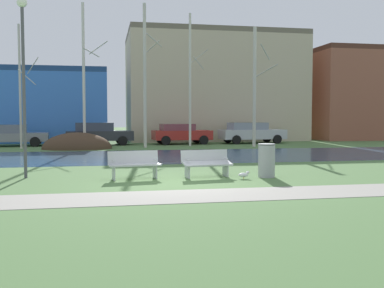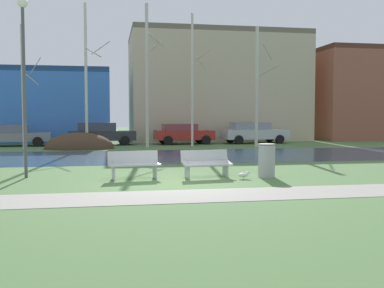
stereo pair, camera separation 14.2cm
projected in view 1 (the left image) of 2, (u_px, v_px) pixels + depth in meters
name	position (u px, v px, depth m)	size (l,w,h in m)	color
ground_plane	(147.00, 155.00, 23.00)	(120.00, 120.00, 0.00)	#4C703D
paved_path_strip	(191.00, 196.00, 11.10)	(60.00, 1.86, 0.01)	gray
river_band	(148.00, 156.00, 22.25)	(80.00, 7.96, 0.01)	#33516B
soil_mound	(77.00, 149.00, 27.31)	(4.15, 2.90, 2.00)	#423021
bench_left	(134.00, 164.00, 14.14)	(1.66, 0.78, 0.87)	#B2B5B7
bench_right	(206.00, 163.00, 14.57)	(1.66, 0.78, 0.87)	#B2B5B7
trash_bin	(267.00, 160.00, 14.56)	(0.56, 0.56, 1.08)	#999B9E
seagull	(244.00, 175.00, 14.18)	(0.39, 0.14, 0.24)	white
streetlamp	(23.00, 59.00, 14.17)	(0.32, 0.32, 5.66)	#4C4C51
birch_far_left	(21.00, 86.00, 27.25)	(1.19, 2.04, 7.49)	#BCB7A8
birch_left	(84.00, 75.00, 27.89)	(1.58, 2.45, 8.92)	beige
birch_center_left	(145.00, 75.00, 28.32)	(1.19, 2.02, 8.99)	beige
birch_center	(190.00, 79.00, 29.69)	(1.28, 2.08, 8.68)	beige
birch_center_right	(255.00, 86.00, 29.15)	(1.62, 2.48, 7.67)	beige
parked_van_nearest_grey	(9.00, 135.00, 29.67)	(4.88, 2.33, 1.42)	slate
parked_sedan_second_dark	(98.00, 133.00, 30.92)	(4.59, 2.24, 1.54)	#282B30
parked_hatch_third_red	(181.00, 133.00, 32.03)	(4.21, 2.29, 1.43)	maroon
parked_wagon_fourth_silver	(251.00, 132.00, 33.00)	(4.86, 2.27, 1.52)	#B2B5BC
building_blue_store	(38.00, 106.00, 35.40)	(10.61, 6.60, 5.61)	#3870C6
building_beige_block	(212.00, 88.00, 38.61)	(14.21, 8.74, 8.82)	#BCAD8E
building_brick_low	(367.00, 95.00, 40.78)	(11.78, 8.74, 7.71)	brown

